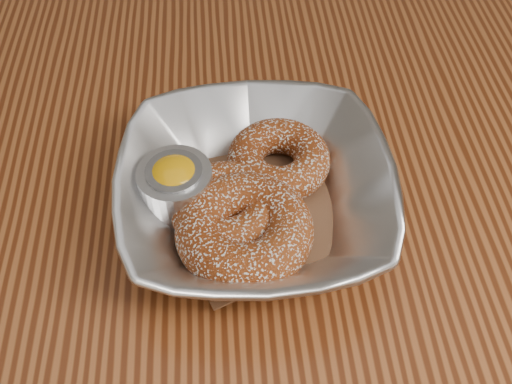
{
  "coord_description": "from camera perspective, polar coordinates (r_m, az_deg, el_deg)",
  "views": [
    {
      "loc": [
        -0.07,
        -0.3,
        1.16
      ],
      "look_at": [
        -0.05,
        0.02,
        0.78
      ],
      "focal_mm": 42.0,
      "sensor_mm": 36.0,
      "label": 1
    }
  ],
  "objects": [
    {
      "name": "table",
      "position": [
        0.59,
        4.91,
        -8.82
      ],
      "size": [
        1.2,
        0.8,
        0.75
      ],
      "color": "brown",
      "rests_on": "ground_plane"
    },
    {
      "name": "serving_bowl",
      "position": [
        0.49,
        0.0,
        -0.16
      ],
      "size": [
        0.23,
        0.23,
        0.06
      ],
      "primitive_type": "imported",
      "color": "silver",
      "rests_on": "table"
    },
    {
      "name": "parchment",
      "position": [
        0.51,
        0.0,
        -1.51
      ],
      "size": [
        0.19,
        0.19,
        0.0
      ],
      "primitive_type": "cube",
      "rotation": [
        0.0,
        0.0,
        0.4
      ],
      "color": "brown",
      "rests_on": "table"
    },
    {
      "name": "donut_back",
      "position": [
        0.52,
        2.17,
        3.12
      ],
      "size": [
        0.1,
        0.1,
        0.03
      ],
      "primitive_type": "torus",
      "rotation": [
        0.0,
        0.0,
        0.06
      ],
      "color": "maroon",
      "rests_on": "parchment"
    },
    {
      "name": "donut_front",
      "position": [
        0.47,
        -1.12,
        -3.65
      ],
      "size": [
        0.15,
        0.15,
        0.04
      ],
      "primitive_type": "torus",
      "rotation": [
        0.0,
        0.0,
        0.44
      ],
      "color": "maroon",
      "rests_on": "parchment"
    },
    {
      "name": "donut_extra",
      "position": [
        0.49,
        -2.76,
        -1.54
      ],
      "size": [
        0.1,
        0.1,
        0.03
      ],
      "primitive_type": "torus",
      "rotation": [
        0.0,
        0.0,
        0.04
      ],
      "color": "maroon",
      "rests_on": "parchment"
    },
    {
      "name": "ramekin",
      "position": [
        0.5,
        -7.61,
        0.5
      ],
      "size": [
        0.06,
        0.06,
        0.05
      ],
      "color": "silver",
      "rests_on": "table"
    }
  ]
}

